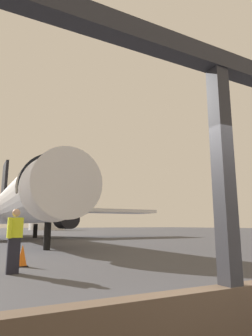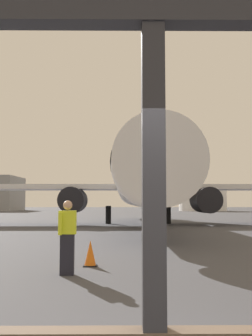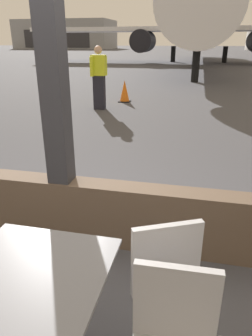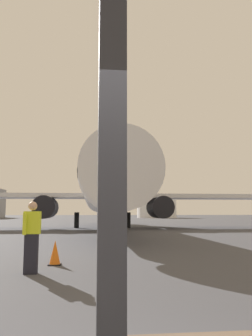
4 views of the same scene
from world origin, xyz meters
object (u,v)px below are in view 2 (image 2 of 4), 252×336
at_px(ground_crew_worker, 67,236).
at_px(fuel_storage_tank, 203,199).
at_px(traffic_cone, 90,254).
at_px(airplane, 140,183).

bearing_deg(ground_crew_worker, fuel_storage_tank, 76.60).
bearing_deg(traffic_cone, airplane, 83.59).
bearing_deg(fuel_storage_tank, airplane, -105.67).
bearing_deg(traffic_cone, fuel_storage_tank, 76.69).
bearing_deg(ground_crew_worker, traffic_cone, 71.60).
bearing_deg(fuel_storage_tank, traffic_cone, -103.31).
height_order(traffic_cone, fuel_storage_tank, fuel_storage_tank).
distance_m(airplane, traffic_cone, 19.27).
distance_m(ground_crew_worker, fuel_storage_tank, 76.02).
height_order(ground_crew_worker, traffic_cone, ground_crew_worker).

